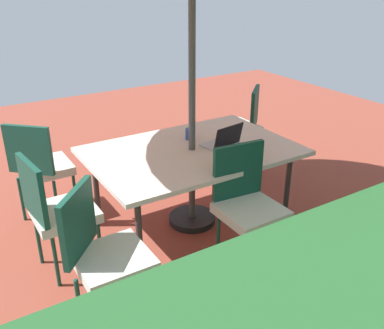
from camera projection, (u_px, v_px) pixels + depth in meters
name	position (u px, v px, depth m)	size (l,w,h in m)	color
ground_plane	(192.00, 222.00, 4.12)	(10.00, 10.00, 0.02)	brown
dining_table	(192.00, 154.00, 3.83)	(1.81, 1.22, 0.75)	silver
chair_northeast	(103.00, 251.00, 2.76)	(0.59, 0.59, 0.98)	silver
chair_east	(56.00, 208.00, 3.25)	(0.48, 0.47, 0.98)	silver
chair_southeast	(41.00, 164.00, 3.99)	(0.59, 0.59, 0.98)	silver
chair_north	(247.00, 201.00, 3.35)	(0.47, 0.48, 0.98)	silver
chair_southwest	(241.00, 124.00, 5.04)	(0.59, 0.59, 0.98)	silver
laptop	(223.00, 141.00, 3.86)	(0.36, 0.30, 0.21)	#B7B7BC
cup	(189.00, 134.00, 4.01)	(0.07, 0.07, 0.11)	#334C99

